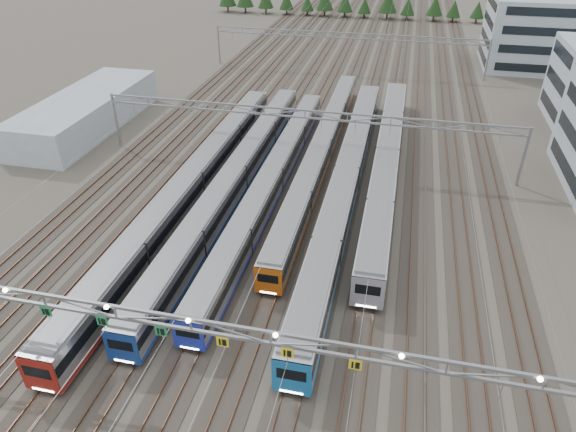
% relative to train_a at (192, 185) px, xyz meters
% --- Properties ---
extents(ground, '(400.00, 400.00, 0.00)m').
position_rel_train_a_xyz_m(ground, '(11.25, -27.02, -2.24)').
color(ground, '#47423A').
rests_on(ground, ground).
extents(track_bed, '(54.00, 260.00, 5.42)m').
position_rel_train_a_xyz_m(track_bed, '(11.25, 72.98, -0.75)').
color(track_bed, '#2D2823').
rests_on(track_bed, ground).
extents(train_a, '(3.05, 59.56, 3.98)m').
position_rel_train_a_xyz_m(train_a, '(0.00, 0.00, 0.00)').
color(train_a, black).
rests_on(train_a, ground).
extents(train_b, '(2.84, 58.35, 3.70)m').
position_rel_train_a_xyz_m(train_b, '(4.50, 3.27, -0.14)').
color(train_b, black).
rests_on(train_b, ground).
extents(train_c, '(2.71, 54.73, 3.52)m').
position_rel_train_a_xyz_m(train_c, '(9.00, 3.92, -0.23)').
color(train_c, black).
rests_on(train_c, ground).
extents(train_d, '(2.68, 58.61, 3.49)m').
position_rel_train_a_xyz_m(train_d, '(13.50, 13.88, -0.25)').
color(train_d, black).
rests_on(train_d, ground).
extents(train_e, '(3.00, 62.91, 3.92)m').
position_rel_train_a_xyz_m(train_e, '(18.00, 5.57, -0.03)').
color(train_e, black).
rests_on(train_e, ground).
extents(train_f, '(3.05, 54.48, 3.97)m').
position_rel_train_a_xyz_m(train_f, '(22.50, 11.88, -0.01)').
color(train_f, black).
rests_on(train_f, ground).
extents(gantry_near, '(56.36, 0.61, 8.08)m').
position_rel_train_a_xyz_m(gantry_near, '(11.20, -27.14, 4.84)').
color(gantry_near, gray).
rests_on(gantry_near, ground).
extents(gantry_mid, '(56.36, 0.36, 8.00)m').
position_rel_train_a_xyz_m(gantry_mid, '(11.25, 12.98, 4.14)').
color(gantry_mid, gray).
rests_on(gantry_mid, ground).
extents(gantry_far, '(56.36, 0.36, 8.00)m').
position_rel_train_a_xyz_m(gantry_far, '(11.25, 57.98, 4.14)').
color(gantry_far, gray).
rests_on(gantry_far, ground).
extents(depot_bldg_north, '(22.00, 18.00, 14.32)m').
position_rel_train_a_xyz_m(depot_bldg_north, '(50.70, 70.62, 4.92)').
color(depot_bldg_north, '#93A4B0').
rests_on(depot_bldg_north, ground).
extents(west_shed, '(10.00, 30.00, 5.12)m').
position_rel_train_a_xyz_m(west_shed, '(-25.17, 18.47, 0.32)').
color(west_shed, '#93A4B0').
rests_on(west_shed, ground).
extents(treeline, '(100.10, 5.60, 7.02)m').
position_rel_train_a_xyz_m(treeline, '(13.50, 113.70, 1.99)').
color(treeline, '#332114').
rests_on(treeline, ground).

